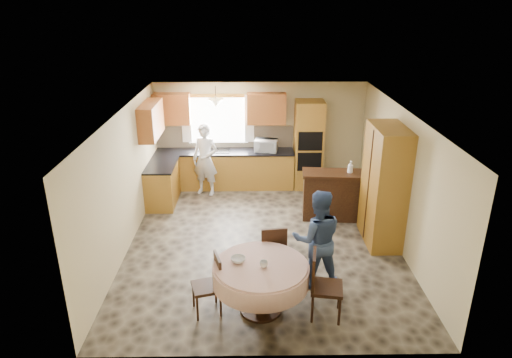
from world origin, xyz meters
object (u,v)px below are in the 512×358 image
Objects in this scene: person_dining at (317,239)px; person_sink at (205,160)px; cupboard at (384,186)px; dining_table at (261,275)px; oven_tower at (308,145)px; chair_right at (321,282)px; chair_back at (273,250)px; chair_left at (211,281)px; sideboard at (334,197)px.

person_sink is at bearing -61.38° from person_dining.
cupboard is 3.16m from dining_table.
person_dining is at bearing -41.44° from person_sink.
chair_right is (-0.38, -4.87, -0.49)m from oven_tower.
oven_tower is 1.29× the size of person_dining.
oven_tower is 2.88m from cupboard.
chair_back is (-2.10, -1.29, -0.57)m from cupboard.
cupboard is at bearing 108.42° from chair_left.
sideboard is 0.96× the size of dining_table.
cupboard is at bearing -24.07° from chair_right.
chair_back reaches higher than sideboard.
cupboard reaches higher than dining_table.
cupboard is at bearing -48.60° from sideboard.
chair_back is 0.97× the size of chair_right.
chair_left is 4.40m from person_sink.
chair_right is at bearing -6.96° from dining_table.
oven_tower is 4.13m from chair_back.
chair_right is (-0.74, -3.17, 0.09)m from sideboard.
dining_table is 1.14m from person_dining.
oven_tower is at bearing 4.92° from chair_right.
person_dining is (0.68, -0.13, 0.27)m from chair_back.
chair_back is (0.21, 0.80, -0.07)m from dining_table.
chair_right reaches higher than chair_left.
chair_right is at bearing 86.85° from person_dining.
person_sink is 4.24m from person_dining.
chair_back is 0.61× the size of person_dining.
person_dining reaches higher than dining_table.
sideboard is 0.81× the size of person_dining.
dining_table is 0.73m from chair_left.
cupboard is at bearing -155.13° from chair_back.
chair_right is at bearing -94.51° from oven_tower.
cupboard is at bearing -135.65° from person_dining.
sideboard is at bearing 126.33° from cupboard.
chair_back is at bearing -49.41° from person_sink.
person_dining is (-0.70, -2.40, 0.34)m from sideboard.
cupboard is 1.61× the size of dining_table.
person_dining is at bearing 37.05° from dining_table.
oven_tower is 2.32× the size of chair_left.
cupboard reaches higher than chair_left.
chair_right is 4.93m from person_sink.
cupboard is 3.73m from chair_left.
chair_left is 0.89× the size of chair_right.
sideboard is 1.34× the size of chair_back.
chair_back is at bearing -11.31° from person_dining.
chair_right is at bearing 118.79° from chair_back.
person_sink is (-2.77, 1.31, 0.37)m from sideboard.
chair_left is (-1.96, -4.75, -0.55)m from oven_tower.
chair_left is (-0.72, 0.01, -0.11)m from dining_table.
chair_back is 1.12m from chair_right.
dining_table is (-2.31, -2.09, -0.50)m from cupboard.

